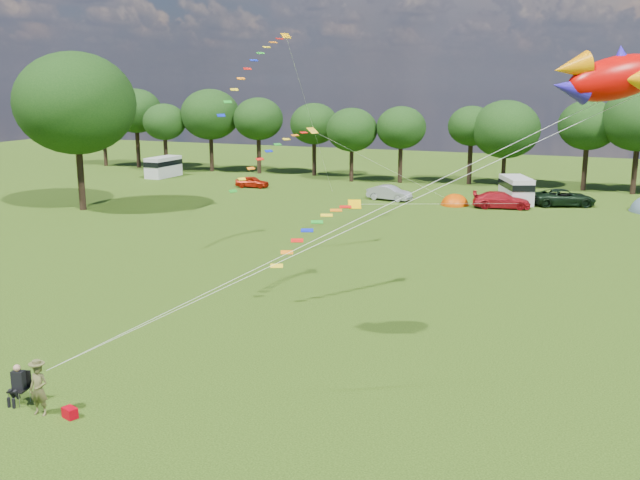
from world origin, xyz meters
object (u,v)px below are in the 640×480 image
at_px(big_tree, 75,103).
at_px(car_a, 252,182).
at_px(car_b, 389,193).
at_px(camp_chair, 19,380).
at_px(tent_orange, 455,205).
at_px(campervan_c, 516,189).
at_px(car_d, 564,198).
at_px(campervan_a, 163,166).
at_px(fish_kite, 608,77).
at_px(kite_flyer, 39,390).
at_px(car_c, 501,200).

xyz_separation_m(big_tree, car_a, (7.61, 17.04, -8.43)).
bearing_deg(car_b, camp_chair, -170.28).
distance_m(tent_orange, camp_chair, 45.85).
relative_size(campervan_c, camp_chair, 3.68).
bearing_deg(car_d, campervan_a, 65.28).
xyz_separation_m(big_tree, car_d, (38.41, 17.39, -8.27)).
bearing_deg(camp_chair, fish_kite, 7.64).
height_order(big_tree, campervan_c, big_tree).
bearing_deg(fish_kite, kite_flyer, 175.53).
bearing_deg(car_b, fish_kite, -145.60).
relative_size(car_a, kite_flyer, 1.98).
xyz_separation_m(campervan_a, campervan_c, (39.85, -3.09, 0.02)).
relative_size(car_a, car_b, 0.91).
distance_m(kite_flyer, fish_kite, 20.77).
xyz_separation_m(tent_orange, fish_kite, (12.01, -38.84, 10.98)).
height_order(car_d, kite_flyer, kite_flyer).
xyz_separation_m(kite_flyer, fish_kite, (16.72, 7.06, 10.11)).
bearing_deg(car_c, car_d, -67.10).
height_order(campervan_c, fish_kite, fish_kite).
height_order(campervan_a, kite_flyer, campervan_a).
bearing_deg(campervan_a, big_tree, -162.61).
height_order(tent_orange, kite_flyer, kite_flyer).
height_order(car_b, car_c, car_c).
distance_m(car_c, camp_chair, 46.44).
bearing_deg(car_d, tent_orange, 88.60).
distance_m(car_a, car_c, 25.94).
bearing_deg(car_a, tent_orange, -102.80).
distance_m(big_tree, car_b, 28.58).
bearing_deg(tent_orange, car_b, 176.83).
xyz_separation_m(big_tree, kite_flyer, (24.60, -31.66, -8.12)).
xyz_separation_m(car_a, car_b, (15.51, -2.46, 0.09)).
height_order(car_b, car_d, car_d).
relative_size(car_b, fish_kite, 1.02).
distance_m(big_tree, tent_orange, 33.80).
xyz_separation_m(campervan_a, tent_orange, (34.96, -6.38, -1.23)).
bearing_deg(tent_orange, campervan_c, 33.92).
bearing_deg(car_d, car_c, 102.58).
distance_m(car_b, kite_flyer, 46.26).
relative_size(car_b, camp_chair, 2.73).
distance_m(car_a, kite_flyer, 51.58).
xyz_separation_m(big_tree, car_c, (33.39, 14.12, -8.30)).
bearing_deg(car_c, tent_orange, 78.15).
height_order(big_tree, car_a, big_tree).
bearing_deg(big_tree, camp_chair, -53.24).
bearing_deg(camp_chair, car_b, 77.72).
relative_size(big_tree, fish_kite, 3.50).
bearing_deg(kite_flyer, car_d, 66.65).
height_order(campervan_a, tent_orange, campervan_a).
relative_size(tent_orange, kite_flyer, 1.54).
bearing_deg(camp_chair, car_a, 95.51).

